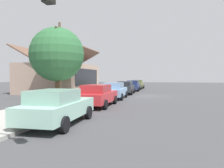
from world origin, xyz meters
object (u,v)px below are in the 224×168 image
object	(u,v)px
car_charcoal	(125,88)
car_olive	(138,84)
utility_pole_wooden	(60,59)
fire_hydrant_red	(99,94)
car_cherry	(98,95)
car_seafoam	(58,107)
car_skyblue	(114,90)
shade_tree	(57,55)
car_navy	(133,86)

from	to	relation	value
car_charcoal	car_olive	size ratio (longest dim) A/B	1.07
utility_pole_wooden	fire_hydrant_red	size ratio (longest dim) A/B	10.56
car_cherry	car_charcoal	distance (m)	11.39
car_seafoam	car_skyblue	distance (m)	11.62
car_cherry	car_seafoam	bearing A→B (deg)	179.66
car_skyblue	car_charcoal	bearing A→B (deg)	-2.18
car_olive	shade_tree	bearing A→B (deg)	163.12
car_olive	shade_tree	world-z (taller)	shade_tree
car_olive	fire_hydrant_red	world-z (taller)	car_olive
shade_tree	car_seafoam	bearing A→B (deg)	-152.49
car_cherry	car_charcoal	world-z (taller)	same
car_skyblue	utility_pole_wooden	distance (m)	6.25
car_olive	utility_pole_wooden	size ratio (longest dim) A/B	0.60
car_skyblue	fire_hydrant_red	bearing A→B (deg)	117.48
car_seafoam	car_olive	size ratio (longest dim) A/B	1.04
utility_pole_wooden	car_charcoal	bearing A→B (deg)	-38.78
car_cherry	fire_hydrant_red	world-z (taller)	car_cherry
car_olive	utility_pole_wooden	distance (m)	19.77
car_seafoam	car_skyblue	size ratio (longest dim) A/B	1.02
car_cherry	car_skyblue	world-z (taller)	same
car_charcoal	fire_hydrant_red	size ratio (longest dim) A/B	6.84
car_navy	shade_tree	world-z (taller)	shade_tree
car_cherry	car_charcoal	xyz separation A→B (m)	(11.39, -0.10, -0.00)
car_navy	car_olive	bearing A→B (deg)	-1.76
car_olive	utility_pole_wooden	bearing A→B (deg)	165.14
car_cherry	car_navy	distance (m)	17.55
car_seafoam	shade_tree	world-z (taller)	shade_tree
car_navy	car_charcoal	bearing A→B (deg)	177.19
utility_pole_wooden	car_navy	bearing A→B (deg)	-23.29
car_navy	fire_hydrant_red	world-z (taller)	car_navy
car_seafoam	car_olive	bearing A→B (deg)	-1.48
fire_hydrant_red	car_charcoal	bearing A→B (deg)	-12.11
car_navy	shade_tree	xyz separation A→B (m)	(-12.43, 6.12, 3.60)
car_cherry	car_navy	bearing A→B (deg)	-0.90
car_olive	utility_pole_wooden	world-z (taller)	utility_pole_wooden
utility_pole_wooden	car_cherry	bearing A→B (deg)	-131.05
car_charcoal	car_olive	xyz separation A→B (m)	(11.95, -0.15, -0.00)
car_charcoal	utility_pole_wooden	xyz separation A→B (m)	(-6.75, 5.43, 3.11)
car_seafoam	car_navy	xyz separation A→B (m)	(23.69, -0.25, -0.00)
shade_tree	fire_hydrant_red	distance (m)	6.02
car_cherry	shade_tree	xyz separation A→B (m)	(5.12, 5.89, 3.59)
car_charcoal	car_skyblue	bearing A→B (deg)	177.44
car_cherry	utility_pole_wooden	xyz separation A→B (m)	(4.64, 5.33, 3.11)
car_charcoal	car_cherry	bearing A→B (deg)	177.69
car_navy	car_olive	size ratio (longest dim) A/B	0.99
car_skyblue	shade_tree	xyz separation A→B (m)	(-0.36, 5.91, 3.60)
car_cherry	utility_pole_wooden	distance (m)	7.72
car_skyblue	car_seafoam	bearing A→B (deg)	178.37
car_cherry	fire_hydrant_red	size ratio (longest dim) A/B	6.81
car_olive	car_navy	bearing A→B (deg)	-178.44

